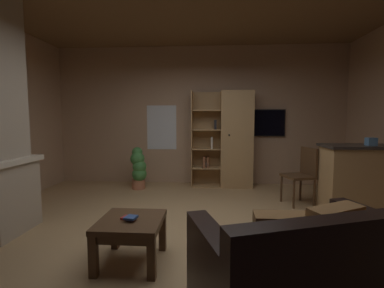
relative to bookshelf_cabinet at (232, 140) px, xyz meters
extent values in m
cube|color=tan|center=(-0.69, -2.36, -0.97)|extent=(6.05, 5.22, 0.02)
cube|color=tan|center=(-0.69, 0.27, 0.49)|extent=(6.17, 0.06, 2.89)
cube|color=white|center=(-1.49, 0.24, 0.24)|extent=(0.63, 0.01, 0.94)
cube|color=tan|center=(0.09, -0.01, 0.01)|extent=(0.64, 0.38, 1.94)
cube|color=tan|center=(-0.53, 0.17, 0.01)|extent=(0.59, 0.02, 1.94)
cube|color=tan|center=(-0.82, -0.01, 0.01)|extent=(0.02, 0.38, 1.94)
sphere|color=black|center=(-0.08, -0.21, 0.11)|extent=(0.04, 0.04, 0.04)
cube|color=tan|center=(-0.53, -0.01, -0.95)|extent=(0.59, 0.38, 0.02)
cube|color=tan|center=(-0.53, -0.01, -0.57)|extent=(0.59, 0.38, 0.02)
cube|color=tan|center=(-0.53, -0.01, -0.18)|extent=(0.59, 0.38, 0.02)
cube|color=tan|center=(-0.53, -0.01, 0.21)|extent=(0.59, 0.38, 0.02)
cube|color=tan|center=(-0.53, -0.01, 0.59)|extent=(0.59, 0.38, 0.02)
cube|color=black|center=(-0.34, -0.06, 0.31)|extent=(0.04, 0.23, 0.19)
cube|color=beige|center=(-0.41, -0.06, -0.06)|extent=(0.03, 0.23, 0.23)
cube|color=brown|center=(-0.49, -0.06, -0.46)|extent=(0.03, 0.23, 0.20)
cube|color=brown|center=(-0.56, -0.06, -0.45)|extent=(0.05, 0.23, 0.22)
sphere|color=beige|center=(-0.51, -0.01, -0.52)|extent=(0.10, 0.10, 0.10)
cube|color=tan|center=(1.89, -1.47, -0.48)|extent=(1.30, 0.53, 0.97)
cube|color=#2D2826|center=(1.89, -1.47, 0.03)|extent=(1.36, 0.59, 0.04)
cube|color=#598CBF|center=(1.83, -1.53, 0.10)|extent=(0.12, 0.12, 0.11)
cube|color=black|center=(0.20, -3.66, -0.75)|extent=(1.65, 1.27, 0.42)
cube|color=black|center=(0.32, -4.00, -0.33)|extent=(1.43, 0.60, 0.42)
cube|color=black|center=(0.82, -3.45, -0.62)|extent=(0.41, 0.85, 0.67)
cube|color=black|center=(-0.41, -3.87, -0.62)|extent=(0.41, 0.85, 0.67)
cube|color=#C67F33|center=(0.58, -3.69, -0.42)|extent=(0.43, 0.22, 0.39)
cube|color=olive|center=(0.39, -3.67, -0.38)|extent=(0.44, 0.34, 0.44)
cube|color=tan|center=(0.31, -3.62, -0.42)|extent=(0.44, 0.21, 0.36)
cube|color=olive|center=(0.09, -3.69, -0.41)|extent=(0.47, 0.18, 0.40)
cube|color=tan|center=(0.58, -3.66, -0.41)|extent=(0.48, 0.31, 0.35)
cube|color=#4C331E|center=(-1.20, -3.05, -0.56)|extent=(0.59, 0.61, 0.05)
cube|color=#4C331E|center=(-1.20, -3.05, -0.62)|extent=(0.53, 0.55, 0.08)
cube|color=#4C331E|center=(-1.45, -3.32, -0.77)|extent=(0.07, 0.07, 0.38)
cube|color=#4C331E|center=(-0.94, -3.32, -0.77)|extent=(0.07, 0.07, 0.38)
cube|color=#4C331E|center=(-1.45, -2.78, -0.77)|extent=(0.07, 0.07, 0.38)
cube|color=#4C331E|center=(-0.94, -2.78, -0.77)|extent=(0.07, 0.07, 0.38)
cube|color=#B22D2D|center=(-1.22, -3.05, -0.52)|extent=(0.15, 0.13, 0.02)
cube|color=#2D4C8C|center=(-1.18, -3.09, -0.50)|extent=(0.12, 0.13, 0.02)
cube|color=#4C331E|center=(0.97, -1.12, -0.50)|extent=(0.52, 0.52, 0.04)
cube|color=#4C331E|center=(1.15, -1.06, -0.26)|extent=(0.15, 0.40, 0.44)
cylinder|color=#4C331E|center=(0.75, -0.99, -0.73)|extent=(0.04, 0.04, 0.46)
cylinder|color=#4C331E|center=(0.85, -1.34, -0.73)|extent=(0.04, 0.04, 0.46)
cylinder|color=#4C331E|center=(1.09, -0.89, -0.73)|extent=(0.04, 0.04, 0.46)
cylinder|color=#4C331E|center=(1.19, -1.24, -0.73)|extent=(0.04, 0.04, 0.46)
cylinder|color=#B77051|center=(-1.86, -0.32, -0.87)|extent=(0.26, 0.26, 0.18)
sphere|color=#3D7F3D|center=(-1.84, -0.36, -0.66)|extent=(0.29, 0.29, 0.29)
sphere|color=#3D7F3D|center=(-1.83, -0.35, -0.51)|extent=(0.27, 0.27, 0.27)
sphere|color=#3D7F3D|center=(-1.88, -0.33, -0.36)|extent=(0.28, 0.28, 0.28)
sphere|color=#3D7F3D|center=(-1.89, -0.29, -0.23)|extent=(0.21, 0.21, 0.21)
cube|color=black|center=(0.60, 0.21, 0.34)|extent=(0.99, 0.05, 0.56)
cube|color=black|center=(0.60, 0.19, 0.34)|extent=(0.95, 0.01, 0.52)
camera|label=1|loc=(-0.45, -5.49, 0.42)|focal=25.15mm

